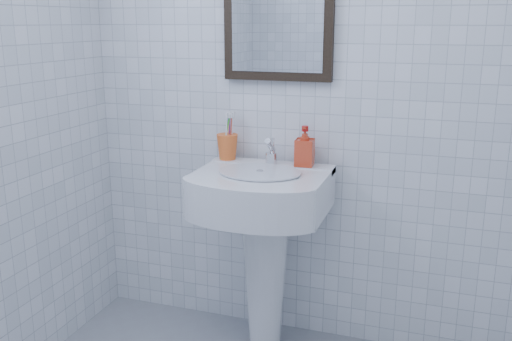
% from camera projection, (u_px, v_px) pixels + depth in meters
% --- Properties ---
extents(wall_back, '(2.20, 0.02, 2.50)m').
position_uv_depth(wall_back, '(316.00, 79.00, 2.54)').
color(wall_back, white).
rests_on(wall_back, ground).
extents(washbasin, '(0.57, 0.42, 0.88)m').
position_uv_depth(washbasin, '(264.00, 230.00, 2.57)').
color(washbasin, white).
rests_on(washbasin, ground).
extents(faucet, '(0.05, 0.11, 0.13)m').
position_uv_depth(faucet, '(271.00, 153.00, 2.58)').
color(faucet, silver).
rests_on(faucet, washbasin).
extents(toothbrush_cup, '(0.13, 0.13, 0.12)m').
position_uv_depth(toothbrush_cup, '(227.00, 147.00, 2.67)').
color(toothbrush_cup, orange).
rests_on(toothbrush_cup, washbasin).
extents(soap_dispenser, '(0.09, 0.09, 0.18)m').
position_uv_depth(soap_dispenser, '(305.00, 146.00, 2.54)').
color(soap_dispenser, red).
rests_on(soap_dispenser, washbasin).
extents(wall_mirror, '(0.50, 0.04, 0.62)m').
position_uv_depth(wall_mirror, '(278.00, 9.00, 2.50)').
color(wall_mirror, black).
rests_on(wall_mirror, wall_back).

